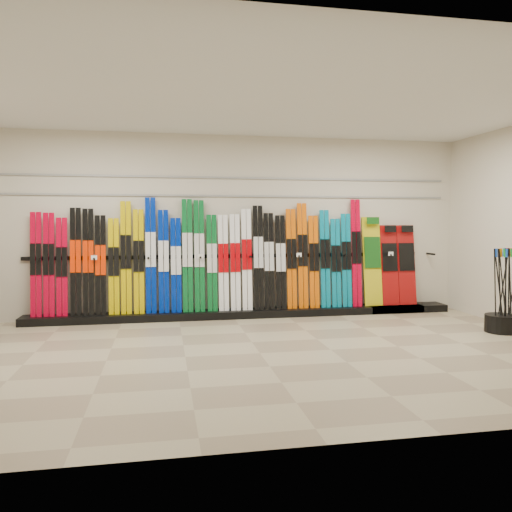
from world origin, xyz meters
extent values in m
plane|color=gray|center=(0.00, 0.00, 0.00)|extent=(8.00, 8.00, 0.00)
plane|color=beige|center=(0.00, 2.50, 1.50)|extent=(8.00, 0.00, 8.00)
plane|color=silver|center=(0.00, 0.00, 3.00)|extent=(8.00, 8.00, 0.00)
cube|color=black|center=(0.22, 2.28, 0.06)|extent=(8.00, 0.40, 0.12)
cube|color=#C10020|center=(-3.05, 2.31, 0.92)|extent=(0.17, 0.18, 1.60)
cube|color=#C10020|center=(-2.86, 2.31, 0.92)|extent=(0.17, 0.18, 1.59)
cube|color=#C10020|center=(-2.67, 2.31, 0.88)|extent=(0.17, 0.17, 1.52)
cube|color=black|center=(-2.47, 2.32, 0.96)|extent=(0.17, 0.19, 1.67)
cube|color=black|center=(-2.28, 2.31, 0.95)|extent=(0.17, 0.19, 1.66)
cube|color=black|center=(-2.09, 2.31, 0.90)|extent=(0.17, 0.17, 1.56)
cube|color=#CDB200|center=(-1.89, 2.31, 0.87)|extent=(0.17, 0.17, 1.51)
cube|color=#CDB200|center=(-1.71, 2.32, 1.01)|extent=(0.17, 0.20, 1.78)
cube|color=#CDB200|center=(-1.51, 2.31, 0.94)|extent=(0.17, 0.18, 1.65)
cube|color=#001E98|center=(-1.32, 2.32, 1.04)|extent=(0.17, 0.20, 1.84)
cube|color=#001E98|center=(-1.12, 2.31, 0.94)|extent=(0.17, 0.18, 1.64)
cube|color=#001E98|center=(-0.93, 2.31, 0.88)|extent=(0.17, 0.17, 1.51)
cube|color=#085D24|center=(-0.74, 2.32, 1.03)|extent=(0.17, 0.20, 1.82)
cube|color=#085D24|center=(-0.55, 2.32, 1.02)|extent=(0.17, 0.20, 1.80)
cube|color=#085D24|center=(-0.35, 2.31, 0.90)|extent=(0.17, 0.18, 1.57)
cube|color=white|center=(-0.16, 2.31, 0.90)|extent=(0.17, 0.18, 1.57)
cube|color=white|center=(0.04, 2.31, 0.91)|extent=(0.17, 0.18, 1.58)
cube|color=white|center=(0.23, 2.31, 0.95)|extent=(0.17, 0.19, 1.66)
cube|color=black|center=(0.42, 2.32, 0.98)|extent=(0.17, 0.19, 1.72)
cube|color=black|center=(0.60, 2.31, 0.92)|extent=(0.17, 0.18, 1.60)
cube|color=black|center=(0.80, 2.31, 0.90)|extent=(0.17, 0.18, 1.56)
cube|color=#E05A04|center=(0.99, 2.32, 0.95)|extent=(0.17, 0.19, 1.67)
cube|color=#E05A04|center=(1.19, 2.32, 1.00)|extent=(0.17, 0.20, 1.77)
cube|color=#E05A04|center=(1.38, 2.31, 0.90)|extent=(0.17, 0.17, 1.56)
cube|color=#047493|center=(1.58, 2.31, 0.95)|extent=(0.17, 0.18, 1.65)
cube|color=#047493|center=(1.77, 2.31, 0.87)|extent=(0.17, 0.17, 1.50)
cube|color=#047493|center=(1.96, 2.31, 0.91)|extent=(0.17, 0.18, 1.59)
cube|color=#C10020|center=(2.14, 2.32, 1.04)|extent=(0.17, 0.20, 1.84)
cube|color=gold|center=(2.45, 2.36, 0.89)|extent=(0.32, 0.24, 1.54)
cube|color=#990C0C|center=(2.77, 2.35, 0.81)|extent=(0.31, 0.22, 1.39)
cube|color=#990C0C|center=(3.09, 2.35, 0.81)|extent=(0.32, 0.22, 1.39)
cylinder|color=black|center=(3.60, 0.49, 0.12)|extent=(0.44, 0.44, 0.25)
cylinder|color=black|center=(3.55, 0.48, 0.61)|extent=(0.12, 0.14, 1.17)
cylinder|color=black|center=(3.66, 0.55, 0.61)|extent=(0.13, 0.07, 1.18)
cylinder|color=black|center=(3.57, 0.42, 0.61)|extent=(0.12, 0.12, 1.17)
cylinder|color=black|center=(3.70, 0.55, 0.61)|extent=(0.08, 0.02, 1.18)
cylinder|color=black|center=(3.56, 0.48, 0.61)|extent=(0.13, 0.05, 1.18)
cylinder|color=black|center=(3.59, 0.40, 0.61)|extent=(0.04, 0.04, 1.18)
cylinder|color=black|center=(3.66, 0.40, 0.61)|extent=(0.04, 0.16, 1.17)
cylinder|color=black|center=(3.73, 0.49, 0.61)|extent=(0.14, 0.07, 1.18)
cylinder|color=black|center=(3.72, 0.51, 0.61)|extent=(0.06, 0.02, 1.18)
cylinder|color=black|center=(3.47, 0.46, 0.61)|extent=(0.08, 0.03, 1.18)
cube|color=gray|center=(0.00, 2.48, 2.00)|extent=(7.60, 0.02, 0.03)
cube|color=gray|center=(0.00, 2.48, 2.30)|extent=(7.60, 0.02, 0.03)
camera|label=1|loc=(-1.13, -5.77, 1.58)|focal=35.00mm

